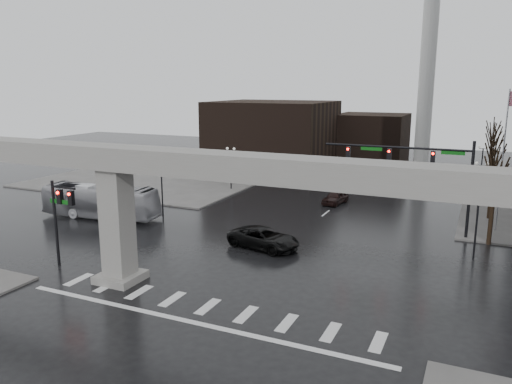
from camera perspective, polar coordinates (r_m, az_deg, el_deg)
ground at (r=29.94m, az=-4.54°, el=-12.18°), size 160.00×160.00×0.00m
sidewalk_nw at (r=72.63m, az=-8.74°, el=2.34°), size 28.00×36.00×0.15m
elevated_guideway at (r=27.24m, az=-2.46°, el=0.62°), size 48.00×2.60×8.70m
building_far_left at (r=71.62m, az=1.92°, el=6.32°), size 16.00×14.00×10.00m
building_far_mid at (r=77.76m, az=13.04°, el=5.74°), size 10.00×10.00×8.00m
smokestack at (r=70.16m, az=18.94°, el=12.39°), size 3.60×3.60×30.00m
signal_mast_arm at (r=43.29m, az=18.43°, el=2.92°), size 12.12×0.43×8.00m
signal_left_pole at (r=36.26m, az=-21.45°, el=-1.84°), size 2.30×0.30×6.00m
flagpole_assembly at (r=46.06m, az=26.85°, el=4.90°), size 2.06×0.12×12.00m
lamp_right_0 at (r=38.79m, az=24.01°, el=-2.09°), size 1.22×0.32×5.11m
lamp_right_1 at (r=52.52m, az=24.28°, el=1.40°), size 1.22×0.32×5.11m
lamp_right_2 at (r=66.36m, az=24.43°, el=3.43°), size 1.22×0.32×5.11m
lamp_left_0 at (r=47.21m, az=-10.73°, el=1.16°), size 1.22×0.32×5.11m
lamp_left_1 at (r=59.01m, az=-2.90°, el=3.55°), size 1.22×0.32×5.11m
lamp_left_2 at (r=71.61m, az=2.28°, el=5.08°), size 1.22×0.32×5.11m
tree_right_0 at (r=42.88m, az=25.40°, el=-1.88°), size 1.09×1.58×7.50m
tree_right_1 at (r=50.69m, az=25.35°, el=0.22°), size 1.09×1.61×7.67m
tree_right_2 at (r=58.56m, az=25.31°, el=1.76°), size 1.10×1.63×7.85m
tree_right_3 at (r=66.46m, az=25.28°, el=2.93°), size 1.11×1.66×8.02m
tree_right_4 at (r=74.38m, az=25.26°, el=3.86°), size 1.12×1.69×8.19m
pickup_truck at (r=38.39m, az=0.91°, el=-5.30°), size 6.16×3.77×1.59m
city_bus at (r=49.12m, az=-17.35°, el=-1.00°), size 11.69×3.90×3.19m
far_car at (r=53.19m, az=9.07°, el=-0.61°), size 2.32×4.23×1.36m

